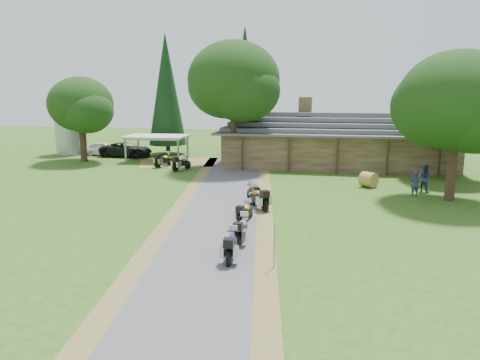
% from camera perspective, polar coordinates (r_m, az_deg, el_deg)
% --- Properties ---
extents(ground, '(120.00, 120.00, 0.00)m').
position_cam_1_polar(ground, '(21.54, -3.94, -7.76)').
color(ground, '#2D5016').
rests_on(ground, ground).
extents(driveway, '(51.95, 51.95, 0.00)m').
position_cam_1_polar(driveway, '(25.36, -2.75, -4.84)').
color(driveway, '#48484B').
rests_on(driveway, ground).
extents(lodge, '(21.40, 9.40, 4.90)m').
position_cam_1_polar(lodge, '(43.94, 11.73, 4.95)').
color(lodge, brown).
rests_on(lodge, ground).
extents(silo, '(3.54, 3.54, 6.61)m').
position_cam_1_polar(silo, '(53.87, -19.99, 6.52)').
color(silo, gray).
rests_on(silo, ground).
extents(carport, '(5.87, 4.00, 2.50)m').
position_cam_1_polar(carport, '(46.40, -10.05, 3.83)').
color(carport, silver).
rests_on(carport, ground).
extents(car_white_sedan, '(2.35, 5.51, 1.83)m').
position_cam_1_polar(car_white_sedan, '(51.66, -16.24, 3.91)').
color(car_white_sedan, white).
rests_on(car_white_sedan, ground).
extents(car_dark_suv, '(2.78, 5.98, 2.24)m').
position_cam_1_polar(car_dark_suv, '(49.99, -13.73, 4.05)').
color(car_dark_suv, black).
rests_on(car_dark_suv, ground).
extents(motorcycle_row_a, '(0.74, 1.94, 1.30)m').
position_cam_1_polar(motorcycle_row_a, '(19.38, -1.06, -7.88)').
color(motorcycle_row_a, navy).
rests_on(motorcycle_row_a, ground).
extents(motorcycle_row_b, '(0.67, 1.90, 1.29)m').
position_cam_1_polar(motorcycle_row_b, '(21.53, 0.19, -5.94)').
color(motorcycle_row_b, '#9DA1A5').
rests_on(motorcycle_row_b, ground).
extents(motorcycle_row_c, '(0.90, 1.81, 1.18)m').
position_cam_1_polar(motorcycle_row_c, '(24.64, 0.62, -3.87)').
color(motorcycle_row_c, gold).
rests_on(motorcycle_row_c, ground).
extents(motorcycle_row_d, '(1.75, 2.09, 1.42)m').
position_cam_1_polar(motorcycle_row_d, '(27.43, 2.26, -2.08)').
color(motorcycle_row_d, '#C05508').
rests_on(motorcycle_row_d, ground).
extents(motorcycle_row_e, '(1.34, 1.86, 1.23)m').
position_cam_1_polar(motorcycle_row_e, '(29.03, 1.55, -1.54)').
color(motorcycle_row_e, black).
rests_on(motorcycle_row_e, ground).
extents(motorcycle_carport_a, '(1.49, 2.04, 1.35)m').
position_cam_1_polar(motorcycle_carport_a, '(42.82, -9.26, 2.49)').
color(motorcycle_carport_a, gold).
rests_on(motorcycle_carport_a, ground).
extents(motorcycle_carport_b, '(1.43, 2.17, 1.42)m').
position_cam_1_polar(motorcycle_carport_b, '(40.79, -7.14, 2.17)').
color(motorcycle_carport_b, gray).
rests_on(motorcycle_carport_b, ground).
extents(person_a, '(0.70, 0.62, 2.03)m').
position_cam_1_polar(person_a, '(32.61, 20.55, -0.13)').
color(person_a, navy).
rests_on(person_a, ground).
extents(person_b, '(0.78, 0.76, 2.23)m').
position_cam_1_polar(person_b, '(34.32, 21.60, 0.49)').
color(person_b, navy).
rests_on(person_b, ground).
extents(hay_bale, '(1.47, 1.48, 1.09)m').
position_cam_1_polar(hay_bale, '(34.76, 15.41, 0.05)').
color(hay_bale, olive).
rests_on(hay_bale, ground).
extents(sign_post, '(0.33, 0.05, 1.82)m').
position_cam_1_polar(sign_post, '(18.45, 4.20, -8.04)').
color(sign_post, gray).
rests_on(sign_post, ground).
extents(oak_lodge_left, '(7.93, 7.93, 12.42)m').
position_cam_1_polar(oak_lodge_left, '(41.03, -0.76, 10.03)').
color(oak_lodge_left, '#14340F').
rests_on(oak_lodge_left, ground).
extents(oak_lodge_right, '(6.29, 6.29, 8.26)m').
position_cam_1_polar(oak_lodge_right, '(39.36, 24.63, 5.96)').
color(oak_lodge_right, '#14340F').
rests_on(oak_lodge_right, ground).
extents(oak_driveway, '(7.19, 7.19, 10.08)m').
position_cam_1_polar(oak_driveway, '(31.74, 24.83, 6.61)').
color(oak_driveway, '#14340F').
rests_on(oak_driveway, ground).
extents(oak_silo, '(6.12, 6.12, 8.89)m').
position_cam_1_polar(oak_silo, '(47.54, -18.77, 7.46)').
color(oak_silo, '#14340F').
rests_on(oak_silo, ground).
extents(cedar_near, '(3.65, 3.65, 13.24)m').
position_cam_1_polar(cedar_near, '(48.46, 0.59, 10.67)').
color(cedar_near, black).
rests_on(cedar_near, ground).
extents(cedar_far, '(3.99, 3.99, 12.77)m').
position_cam_1_polar(cedar_far, '(50.92, -8.95, 10.29)').
color(cedar_far, black).
rests_on(cedar_far, ground).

